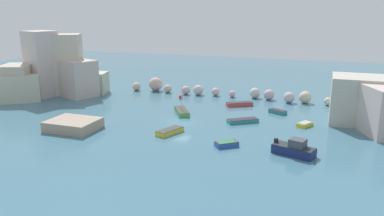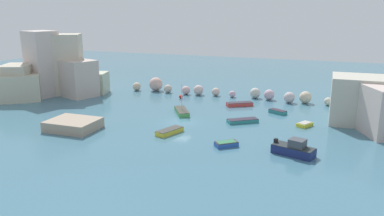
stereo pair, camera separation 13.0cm
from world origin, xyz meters
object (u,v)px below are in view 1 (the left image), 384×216
(moored_boat_6, at_px, (239,104))
(moored_boat_7, at_px, (170,131))
(moored_boat_2, at_px, (227,144))
(stone_dock, at_px, (73,125))
(channel_buoy, at_px, (181,97))
(moored_boat_4, at_px, (278,112))
(moored_boat_3, at_px, (243,121))
(moored_boat_5, at_px, (305,124))
(moored_boat_1, at_px, (182,111))
(moored_boat_0, at_px, (294,149))

(moored_boat_6, bearing_deg, moored_boat_7, -137.93)
(moored_boat_2, relative_size, moored_boat_6, 0.65)
(stone_dock, distance_m, channel_buoy, 23.59)
(moored_boat_7, bearing_deg, moored_boat_6, -175.72)
(moored_boat_4, bearing_deg, stone_dock, -114.41)
(stone_dock, bearing_deg, moored_boat_2, 2.22)
(channel_buoy, bearing_deg, moored_boat_3, -38.27)
(moored_boat_5, distance_m, moored_boat_6, 14.11)
(stone_dock, distance_m, moored_boat_3, 23.81)
(moored_boat_1, height_order, moored_boat_4, moored_boat_1)
(channel_buoy, relative_size, moored_boat_1, 0.13)
(channel_buoy, bearing_deg, moored_boat_1, -66.92)
(moored_boat_1, distance_m, moored_boat_5, 18.78)
(moored_boat_6, bearing_deg, channel_buoy, 139.47)
(moored_boat_1, xyz_separation_m, moored_boat_2, (10.67, -12.13, -0.03))
(moored_boat_0, bearing_deg, moored_boat_2, -163.11)
(channel_buoy, bearing_deg, moored_boat_7, -71.91)
(moored_boat_0, distance_m, moored_boat_2, 7.90)
(channel_buoy, distance_m, moored_boat_4, 18.83)
(moored_boat_2, bearing_deg, moored_boat_3, 52.77)
(moored_boat_7, bearing_deg, channel_buoy, -141.87)
(moored_boat_2, bearing_deg, stone_dock, 142.33)
(moored_boat_6, bearing_deg, moored_boat_1, -164.86)
(moored_boat_0, height_order, moored_boat_5, moored_boat_0)
(stone_dock, relative_size, moored_boat_4, 2.15)
(moored_boat_5, bearing_deg, moored_boat_4, -112.00)
(moored_boat_0, distance_m, moored_boat_1, 22.23)
(channel_buoy, relative_size, moored_boat_3, 0.15)
(moored_boat_5, xyz_separation_m, moored_boat_7, (-16.47, -9.67, 0.04))
(moored_boat_2, height_order, moored_boat_3, moored_boat_2)
(moored_boat_0, xyz_separation_m, moored_boat_6, (-11.19, 20.22, -0.40))
(moored_boat_1, distance_m, moored_boat_4, 15.16)
(channel_buoy, bearing_deg, moored_boat_6, -8.35)
(stone_dock, bearing_deg, channel_buoy, 73.70)
(moored_boat_4, bearing_deg, moored_boat_2, -72.09)
(moored_boat_0, height_order, moored_boat_7, moored_boat_0)
(moored_boat_0, distance_m, moored_boat_4, 18.10)
(stone_dock, xyz_separation_m, moored_boat_4, (24.94, 18.30, -0.40))
(moored_boat_3, distance_m, moored_boat_5, 8.69)
(moored_boat_3, bearing_deg, moored_boat_2, -122.60)
(moored_boat_4, bearing_deg, moored_boat_5, -21.69)
(channel_buoy, relative_size, moored_boat_5, 0.27)
(moored_boat_3, bearing_deg, moored_boat_5, -26.76)
(stone_dock, bearing_deg, moored_boat_3, 28.50)
(channel_buoy, distance_m, moored_boat_1, 10.52)
(stone_dock, distance_m, moored_boat_6, 27.70)
(moored_boat_5, height_order, moored_boat_7, moored_boat_7)
(stone_dock, relative_size, moored_boat_1, 1.22)
(moored_boat_6, bearing_deg, stone_dock, -163.02)
(stone_dock, height_order, moored_boat_3, stone_dock)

